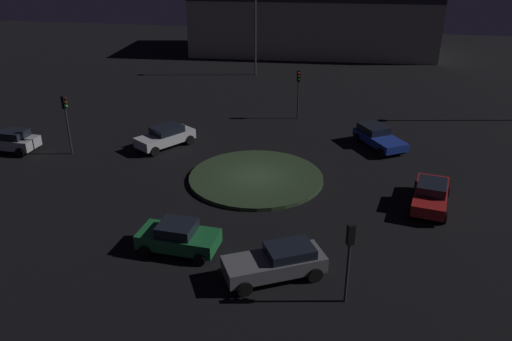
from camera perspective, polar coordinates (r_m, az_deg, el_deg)
ground_plane at (r=32.71m, az=-0.00°, el=-0.98°), size 113.81×113.81×0.00m
roundabout_island at (r=32.66m, az=-0.00°, el=-0.79°), size 8.57×8.57×0.23m
car_red at (r=30.83m, az=18.94°, el=-2.50°), size 2.71×4.80×1.53m
car_blue at (r=38.68m, az=13.49°, el=3.69°), size 3.96×4.75×1.41m
car_white at (r=38.07m, az=-10.06°, el=3.78°), size 3.90×4.58×1.55m
car_green at (r=25.52m, az=-8.67°, el=-7.35°), size 4.03×2.28×1.54m
car_silver at (r=40.74m, az=-25.75°, el=3.04°), size 4.16×2.18×1.60m
car_grey at (r=23.46m, az=2.37°, el=-10.15°), size 4.86×3.68×1.52m
traffic_light_north at (r=43.04m, az=4.76°, el=9.52°), size 0.32×0.37×4.11m
traffic_light_west at (r=37.78m, az=-20.44°, el=6.00°), size 0.37×0.32×4.28m
traffic_light_southeast at (r=21.30m, az=10.36°, el=-8.46°), size 0.37×0.40×3.78m
streetlamp_north at (r=56.80m, az=-0.07°, el=16.94°), size 0.58×0.58×9.55m
store_building at (r=70.01m, az=6.33°, el=16.13°), size 31.30×13.82×7.61m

